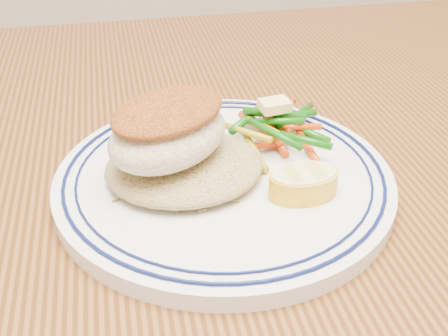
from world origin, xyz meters
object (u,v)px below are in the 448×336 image
(dining_table, at_px, (245,260))
(vegetable_pile, at_px, (275,128))
(plate, at_px, (224,179))
(lemon_wedge, at_px, (303,182))
(rice_pilaf, at_px, (184,163))
(fish_fillet, at_px, (168,129))

(dining_table, xyz_separation_m, vegetable_pile, (0.03, 0.03, 0.12))
(plate, relative_size, lemon_wedge, 4.92)
(rice_pilaf, xyz_separation_m, fish_fillet, (-0.01, 0.00, 0.03))
(lemon_wedge, bearing_deg, rice_pilaf, 152.43)
(rice_pilaf, xyz_separation_m, vegetable_pile, (0.09, 0.04, 0.00))
(rice_pilaf, relative_size, fish_fillet, 1.00)
(rice_pilaf, distance_m, fish_fillet, 0.03)
(dining_table, height_order, plate, plate)
(dining_table, height_order, vegetable_pile, vegetable_pile)
(plate, xyz_separation_m, rice_pilaf, (-0.03, 0.00, 0.02))
(lemon_wedge, bearing_deg, vegetable_pile, 88.47)
(plate, distance_m, vegetable_pile, 0.07)
(dining_table, distance_m, fish_fillet, 0.17)
(fish_fillet, bearing_deg, lemon_wedge, -24.81)
(dining_table, distance_m, vegetable_pile, 0.13)
(lemon_wedge, bearing_deg, dining_table, 118.65)
(vegetable_pile, distance_m, lemon_wedge, 0.09)
(rice_pilaf, bearing_deg, fish_fillet, 179.67)
(dining_table, relative_size, lemon_wedge, 26.39)
(rice_pilaf, distance_m, vegetable_pile, 0.10)
(rice_pilaf, relative_size, lemon_wedge, 2.28)
(plate, xyz_separation_m, vegetable_pile, (0.06, 0.04, 0.02))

